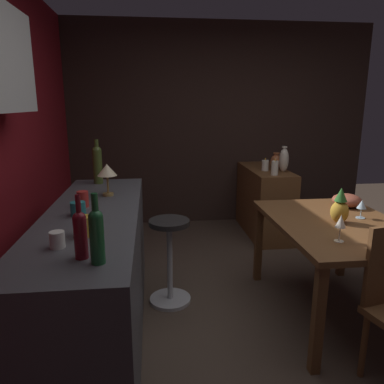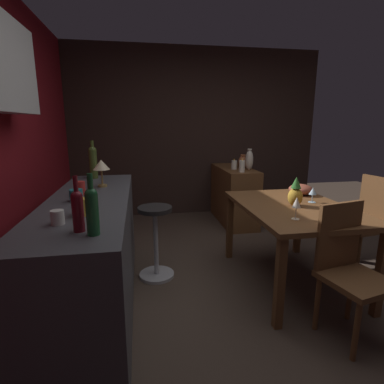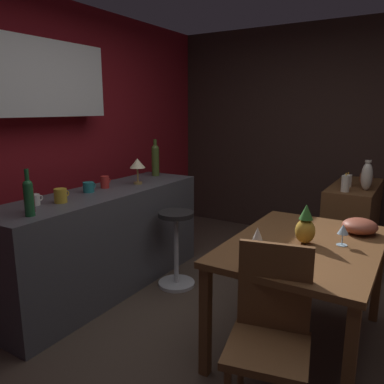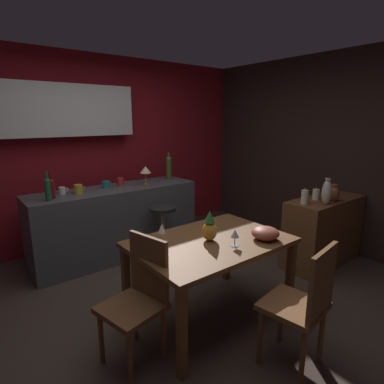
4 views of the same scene
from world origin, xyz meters
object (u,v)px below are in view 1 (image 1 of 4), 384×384
pineapple_centerpiece (340,208)px  cup_red (83,199)px  dining_table (337,233)px  wine_bottle_ruby (80,232)px  wine_bottle_olive (97,163)px  cup_mustard (83,226)px  sideboard_cabinet (264,201)px  pillar_candle_tall (275,168)px  cup_teal (78,209)px  bar_stool (170,259)px  wine_glass_right (341,222)px  cup_white (57,240)px  vase_copper (276,161)px  pillar_candle_short (265,165)px  wine_bottle_green (97,233)px  counter_lamp (107,172)px  vase_ceramic_ivory (284,160)px  wine_glass_left (362,205)px  fruit_bowl (347,200)px

pineapple_centerpiece → cup_red: cup_red is taller
dining_table → wine_bottle_ruby: 1.90m
wine_bottle_olive → cup_mustard: bearing=-175.7°
wine_bottle_ruby → sideboard_cabinet: bearing=-32.8°
pineapple_centerpiece → pillar_candle_tall: size_ratio=1.44×
cup_teal → pillar_candle_tall: 2.38m
bar_stool → wine_glass_right: wine_glass_right is taller
cup_white → vase_copper: (2.44, -1.94, -0.03)m
dining_table → pillar_candle_short: pillar_candle_short is taller
cup_teal → dining_table: bearing=-85.3°
wine_bottle_green → cup_teal: bearing=16.7°
cup_mustard → counter_lamp: size_ratio=0.54×
counter_lamp → vase_copper: counter_lamp is taller
wine_bottle_olive → cup_white: size_ratio=3.58×
cup_mustard → vase_ceramic_ivory: bearing=-41.7°
wine_bottle_ruby → counter_lamp: bearing=0.4°
dining_table → wine_glass_right: size_ratio=7.58×
wine_glass_left → vase_ceramic_ivory: size_ratio=0.47×
bar_stool → counter_lamp: 0.85m
wine_bottle_green → vase_ceramic_ivory: 3.02m
wine_glass_right → vase_ceramic_ivory: size_ratio=0.59×
dining_table → wine_bottle_olive: bearing=66.0°
cup_teal → counter_lamp: (0.50, -0.13, 0.14)m
fruit_bowl → pillar_candle_tall: bearing=15.5°
cup_white → pillar_candle_short: size_ratio=0.72×
bar_stool → wine_bottle_green: (-1.19, 0.37, 0.67)m
sideboard_cabinet → counter_lamp: counter_lamp is taller
wine_glass_left → wine_bottle_green: wine_bottle_green is taller
wine_bottle_green → vase_ceramic_ivory: wine_bottle_green is taller
cup_teal → counter_lamp: bearing=-14.6°
sideboard_cabinet → fruit_bowl: bearing=-170.1°
wine_glass_right → pillar_candle_tall: (1.77, -0.18, 0.03)m
sideboard_cabinet → wine_bottle_ruby: (-2.64, 1.70, 0.61)m
cup_red → cup_teal: bearing=-178.6°
cup_red → pillar_candle_tall: bearing=-53.2°
vase_ceramic_ivory → counter_lamp: bearing=123.7°
bar_stool → cup_white: size_ratio=6.48×
wine_bottle_green → pillar_candle_tall: (2.29, -1.58, -0.14)m
wine_glass_left → wine_bottle_olive: (0.73, 2.03, 0.24)m
dining_table → cup_white: 1.96m
dining_table → cup_mustard: size_ratio=10.07×
dining_table → counter_lamp: size_ratio=5.39×
sideboard_cabinet → pillar_candle_tall: size_ratio=6.05×
cup_mustard → fruit_bowl: bearing=-65.4°
pineapple_centerpiece → cup_red: size_ratio=2.34×
wine_bottle_olive → pillar_candle_short: 2.00m
wine_bottle_green → cup_red: (0.94, 0.23, -0.08)m
wine_glass_right → pillar_candle_tall: size_ratio=0.95×
fruit_bowl → vase_ceramic_ivory: vase_ceramic_ivory is taller
pineapple_centerpiece → wine_bottle_green: size_ratio=0.82×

